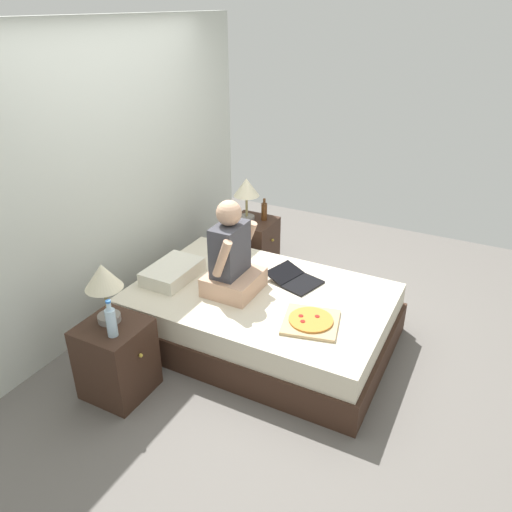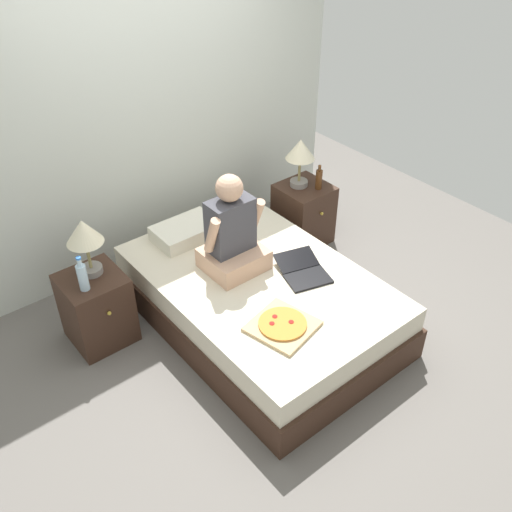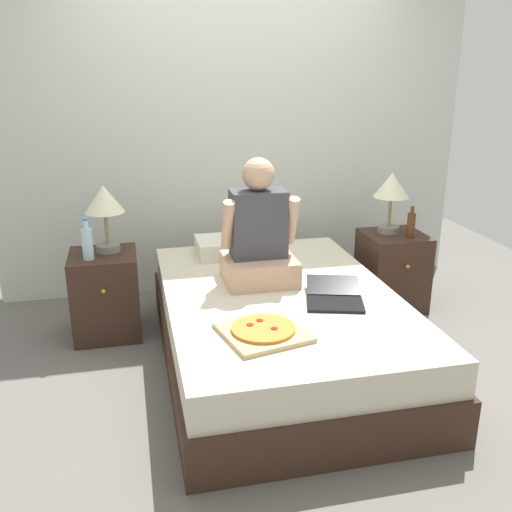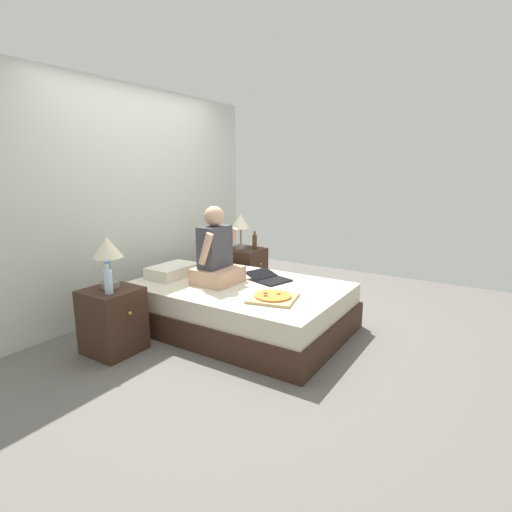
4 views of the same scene
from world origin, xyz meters
The scene contains 13 objects.
ground_plane centered at (0.00, 0.00, 0.00)m, with size 5.74×5.74×0.00m, color #66605B.
wall_back centered at (0.00, 1.42, 1.25)m, with size 3.74×0.12×2.50m, color silver.
bed centered at (0.00, 0.00, 0.23)m, with size 1.40×2.12×0.46m.
nightstand_left centered at (-1.05, 0.64, 0.29)m, with size 0.44×0.47×0.58m.
lamp_on_left_nightstand centered at (-1.01, 0.69, 0.91)m, with size 0.26×0.26×0.45m.
water_bottle centered at (-1.13, 0.55, 0.69)m, with size 0.07×0.07×0.28m.
nightstand_right centered at (1.05, 0.64, 0.29)m, with size 0.44×0.47×0.58m.
lamp_on_right_nightstand centered at (1.02, 0.69, 0.91)m, with size 0.26×0.26×0.45m.
beer_bottle centered at (1.12, 0.54, 0.67)m, with size 0.06×0.06×0.23m.
pillow centered at (-0.14, 0.78, 0.52)m, with size 0.52×0.34×0.12m, color silver.
person_seated centered at (-0.08, 0.23, 0.75)m, with size 0.47×0.40×0.78m.
laptop centered at (0.27, -0.20, 0.48)m, with size 0.42×0.49×0.07m.
pizza_box centered at (-0.23, -0.53, 0.48)m, with size 0.48×0.48×0.05m.
Camera 4 is at (-3.17, -2.22, 1.61)m, focal length 28.00 mm.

